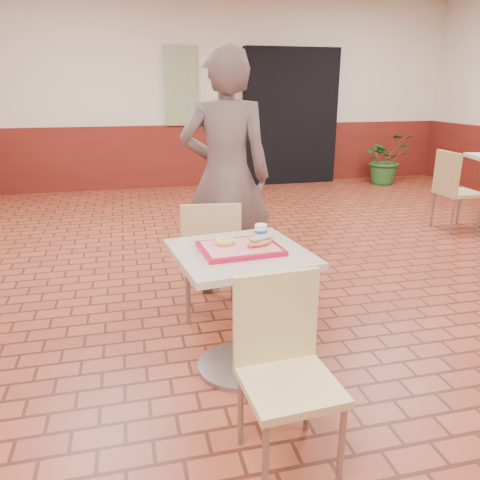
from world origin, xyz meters
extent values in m
cube|color=brown|center=(0.00, 0.00, 0.00)|extent=(8.00, 10.00, 0.01)
cube|color=beige|center=(0.00, 5.00, 1.50)|extent=(8.00, 0.01, 3.00)
cube|color=#5F1912|center=(0.00, 4.98, 0.50)|extent=(8.00, 0.04, 1.00)
cube|color=black|center=(1.20, 4.88, 1.10)|extent=(1.60, 0.22, 2.20)
cube|color=gray|center=(-0.60, 4.94, 1.60)|extent=(0.50, 0.03, 1.20)
cube|color=#BFB19A|center=(-0.96, -0.45, 0.71)|extent=(0.69, 0.69, 0.04)
cylinder|color=gray|center=(-0.96, -0.45, 0.35)|extent=(0.08, 0.08, 0.69)
cylinder|color=gray|center=(-0.96, -0.45, 0.01)|extent=(0.50, 0.50, 0.03)
cube|color=#D8C682|center=(-0.93, -1.21, 0.39)|extent=(0.41, 0.41, 0.04)
cube|color=#D8C682|center=(-0.94, -1.04, 0.62)|extent=(0.38, 0.05, 0.42)
cylinder|color=gray|center=(-1.09, -1.38, 0.19)|extent=(0.03, 0.03, 0.37)
cylinder|color=gray|center=(-0.76, -1.37, 0.19)|extent=(0.03, 0.03, 0.37)
cylinder|color=gray|center=(-1.11, -1.06, 0.19)|extent=(0.03, 0.03, 0.37)
cylinder|color=gray|center=(-0.78, -1.04, 0.19)|extent=(0.03, 0.03, 0.37)
cube|color=tan|center=(-0.99, 0.30, 0.40)|extent=(0.44, 0.44, 0.04)
cube|color=tan|center=(-1.02, 0.13, 0.64)|extent=(0.39, 0.08, 0.43)
cylinder|color=gray|center=(-0.80, 0.45, 0.19)|extent=(0.03, 0.03, 0.38)
cylinder|color=gray|center=(-1.14, 0.49, 0.19)|extent=(0.03, 0.03, 0.38)
cylinder|color=gray|center=(-0.85, 0.11, 0.19)|extent=(0.03, 0.03, 0.38)
cylinder|color=gray|center=(-1.18, 0.16, 0.19)|extent=(0.03, 0.03, 0.38)
imported|color=brown|center=(-0.80, 0.65, 0.93)|extent=(0.76, 0.58, 1.86)
cube|color=#B20D2F|center=(-0.96, -0.45, 0.74)|extent=(0.43, 0.33, 0.02)
cube|color=#E18585|center=(-0.96, -0.45, 0.75)|extent=(0.38, 0.28, 0.00)
torus|color=#F6CB59|center=(-1.04, -0.39, 0.77)|extent=(0.14, 0.14, 0.03)
ellipsoid|color=#EF8D45|center=(-0.85, -0.47, 0.78)|extent=(0.17, 0.13, 0.04)
cube|color=white|center=(-0.85, -0.47, 0.80)|extent=(0.15, 0.11, 0.01)
ellipsoid|color=#CE481C|center=(-0.92, -0.49, 0.77)|extent=(0.04, 0.04, 0.02)
cylinder|color=white|center=(-0.82, -0.36, 0.80)|extent=(0.07, 0.07, 0.09)
cylinder|color=blue|center=(-0.82, -0.36, 0.80)|extent=(0.07, 0.07, 0.02)
cube|color=tan|center=(2.15, 1.74, 0.43)|extent=(0.42, 0.42, 0.04)
cube|color=tan|center=(1.96, 1.74, 0.67)|extent=(0.03, 0.42, 0.45)
cylinder|color=gray|center=(2.32, 1.57, 0.20)|extent=(0.03, 0.03, 0.41)
cylinder|color=gray|center=(2.32, 1.92, 0.20)|extent=(0.03, 0.03, 0.41)
cylinder|color=gray|center=(1.97, 1.57, 0.20)|extent=(0.03, 0.03, 0.41)
cylinder|color=gray|center=(1.97, 1.92, 0.20)|extent=(0.03, 0.03, 0.41)
imported|color=#265A24|center=(2.76, 4.40, 0.43)|extent=(0.82, 0.72, 0.85)
camera|label=1|loc=(-1.53, -2.77, 1.57)|focal=35.00mm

